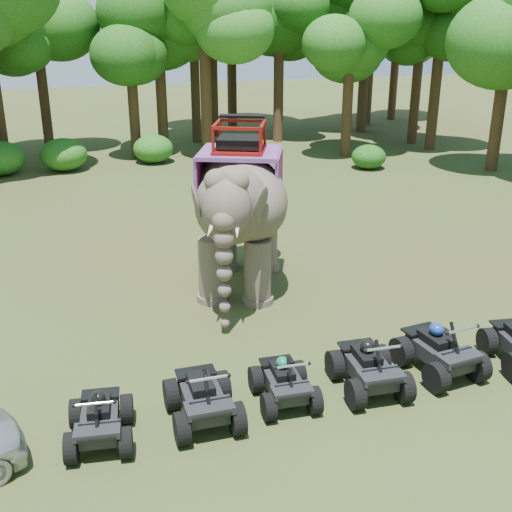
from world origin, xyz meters
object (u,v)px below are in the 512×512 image
at_px(atv_4, 440,344).
at_px(atv_1, 203,391).
at_px(atv_0, 99,413).
at_px(atv_2, 284,377).
at_px(atv_3, 369,361).
at_px(elephant, 240,205).

bearing_deg(atv_4, atv_1, 175.26).
distance_m(atv_0, atv_2, 3.57).
xyz_separation_m(atv_2, atv_3, (1.79, -0.11, 0.08)).
distance_m(atv_2, atv_3, 1.80).
distance_m(elephant, atv_0, 7.62).
distance_m(atv_3, atv_4, 1.73).
xyz_separation_m(elephant, atv_0, (-4.41, -5.97, -1.73)).
distance_m(atv_1, atv_3, 3.46).
xyz_separation_m(elephant, atv_1, (-2.51, -5.94, -1.67)).
height_order(atv_3, atv_4, atv_4).
height_order(elephant, atv_3, elephant).
bearing_deg(atv_3, atv_1, -176.07).
relative_size(elephant, atv_1, 3.17).
height_order(elephant, atv_0, elephant).
relative_size(atv_2, atv_3, 0.88).
distance_m(elephant, atv_2, 6.14).
bearing_deg(elephant, atv_4, -41.46).
relative_size(atv_1, atv_4, 0.96).
height_order(atv_0, atv_2, atv_0).
bearing_deg(elephant, atv_1, -89.14).
height_order(elephant, atv_1, elephant).
bearing_deg(atv_1, atv_2, 4.82).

